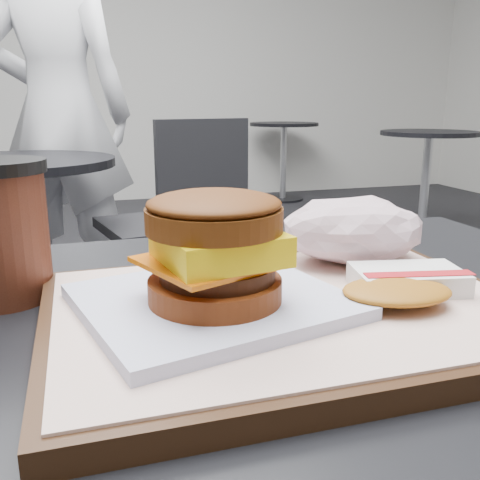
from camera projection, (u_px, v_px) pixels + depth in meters
name	position (u px, v px, depth m)	size (l,w,h in m)	color
serving_tray	(288.00, 313.00, 0.43)	(0.38, 0.28, 0.02)	black
breakfast_sandwich	(214.00, 261.00, 0.40)	(0.22, 0.21, 0.09)	white
hash_brown	(403.00, 284.00, 0.43)	(0.13, 0.10, 0.02)	white
crumpled_wrapper	(353.00, 230.00, 0.53)	(0.14, 0.11, 0.06)	silver
neighbor_table	(19.00, 214.00, 1.93)	(0.70, 0.70, 0.75)	black
neighbor_chair	(174.00, 213.00, 2.15)	(0.64, 0.50, 0.88)	#B5B5BB
patron	(59.00, 114.00, 2.40)	(0.65, 0.43, 1.78)	silver
bg_table_near	(427.00, 158.00, 3.71)	(0.66, 0.66, 0.75)	black
bg_table_far	(284.00, 142.00, 5.17)	(0.66, 0.66, 0.75)	black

